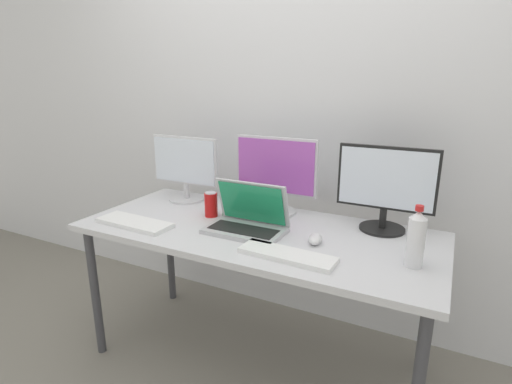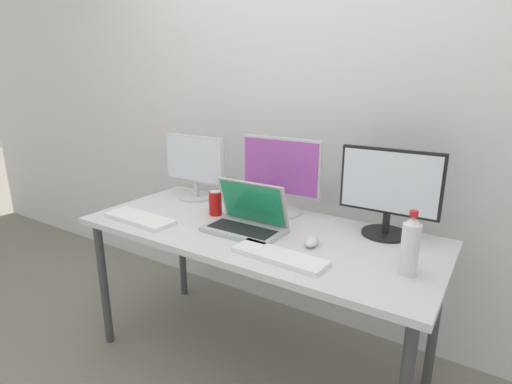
% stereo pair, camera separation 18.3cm
% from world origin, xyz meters
% --- Properties ---
extents(ground_plane, '(16.00, 16.00, 0.00)m').
position_xyz_m(ground_plane, '(0.00, 0.00, 0.00)').
color(ground_plane, gray).
extents(wall_back, '(7.00, 0.08, 2.60)m').
position_xyz_m(wall_back, '(0.00, 0.59, 1.30)').
color(wall_back, silver).
rests_on(wall_back, ground).
extents(work_desk, '(1.68, 0.73, 0.74)m').
position_xyz_m(work_desk, '(0.00, 0.00, 0.68)').
color(work_desk, '#424247').
rests_on(work_desk, ground).
extents(monitor_left, '(0.43, 0.21, 0.37)m').
position_xyz_m(monitor_left, '(-0.57, 0.23, 0.93)').
color(monitor_left, silver).
rests_on(monitor_left, work_desk).
extents(monitor_center, '(0.44, 0.22, 0.40)m').
position_xyz_m(monitor_center, '(-0.01, 0.25, 0.95)').
color(monitor_center, silver).
rests_on(monitor_center, work_desk).
extents(monitor_right, '(0.44, 0.21, 0.39)m').
position_xyz_m(monitor_right, '(0.53, 0.25, 0.95)').
color(monitor_right, black).
rests_on(monitor_right, work_desk).
extents(laptop_silver, '(0.36, 0.22, 0.23)m').
position_xyz_m(laptop_silver, '(-0.02, -0.04, 0.79)').
color(laptop_silver, '#B7B7BC').
rests_on(laptop_silver, work_desk).
extents(keyboard_main, '(0.40, 0.16, 0.02)m').
position_xyz_m(keyboard_main, '(-0.55, -0.22, 0.75)').
color(keyboard_main, white).
rests_on(keyboard_main, work_desk).
extents(keyboard_aux, '(0.40, 0.14, 0.02)m').
position_xyz_m(keyboard_aux, '(0.25, -0.22, 0.75)').
color(keyboard_aux, white).
rests_on(keyboard_aux, work_desk).
extents(mouse_by_keyboard, '(0.08, 0.11, 0.04)m').
position_xyz_m(mouse_by_keyboard, '(0.30, -0.04, 0.76)').
color(mouse_by_keyboard, silver).
rests_on(mouse_by_keyboard, work_desk).
extents(water_bottle, '(0.07, 0.07, 0.24)m').
position_xyz_m(water_bottle, '(0.70, -0.08, 0.85)').
color(water_bottle, silver).
rests_on(water_bottle, work_desk).
extents(soda_can_near_keyboard, '(0.07, 0.07, 0.13)m').
position_xyz_m(soda_can_near_keyboard, '(-0.19, 0.07, 0.80)').
color(soda_can_near_keyboard, '#197F33').
rests_on(soda_can_near_keyboard, work_desk).
extents(soda_can_by_laptop, '(0.07, 0.07, 0.13)m').
position_xyz_m(soda_can_by_laptop, '(-0.28, 0.05, 0.80)').
color(soda_can_by_laptop, red).
rests_on(soda_can_by_laptop, work_desk).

